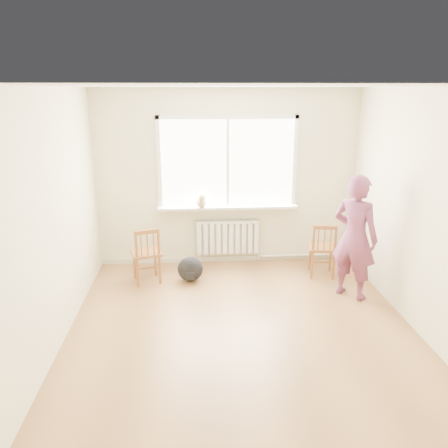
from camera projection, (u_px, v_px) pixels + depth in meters
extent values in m
plane|color=#9D6D40|center=(243.00, 334.00, 4.97)|extent=(4.50, 4.50, 0.00)
plane|color=white|center=(247.00, 86.00, 4.17)|extent=(4.50, 4.50, 0.00)
cube|color=beige|center=(227.00, 179.00, 6.71)|extent=(4.00, 0.01, 2.70)
cube|color=white|center=(228.00, 163.00, 6.62)|extent=(2.00, 0.02, 1.30)
cube|color=white|center=(228.00, 117.00, 6.40)|extent=(2.12, 0.05, 0.06)
cube|color=white|center=(159.00, 164.00, 6.53)|extent=(0.06, 0.05, 1.42)
cube|color=white|center=(295.00, 162.00, 6.67)|extent=(0.06, 0.05, 1.42)
cube|color=white|center=(228.00, 163.00, 6.60)|extent=(0.04, 0.05, 1.30)
cube|color=white|center=(228.00, 207.00, 6.73)|extent=(2.15, 0.22, 0.04)
cube|color=white|center=(227.00, 237.00, 6.94)|extent=(1.00, 0.02, 0.55)
cube|color=white|center=(228.00, 238.00, 6.89)|extent=(1.00, 0.10, 0.51)
cube|color=white|center=(228.00, 222.00, 6.81)|extent=(1.00, 0.12, 0.03)
cylinder|color=silver|center=(304.00, 255.00, 7.12)|extent=(1.40, 0.04, 0.04)
cube|color=beige|center=(227.00, 258.00, 7.08)|extent=(4.00, 0.03, 0.08)
cube|color=brown|center=(146.00, 253.00, 6.22)|extent=(0.50, 0.48, 0.04)
cylinder|color=brown|center=(156.00, 262.00, 6.48)|extent=(0.04, 0.04, 0.44)
cylinder|color=brown|center=(134.00, 264.00, 6.38)|extent=(0.04, 0.04, 0.44)
cylinder|color=brown|center=(160.00, 270.00, 6.20)|extent=(0.04, 0.04, 0.44)
cylinder|color=brown|center=(138.00, 272.00, 6.10)|extent=(0.04, 0.04, 0.44)
cylinder|color=brown|center=(159.00, 257.00, 6.14)|extent=(0.04, 0.04, 0.83)
cylinder|color=brown|center=(137.00, 260.00, 6.04)|extent=(0.04, 0.04, 0.83)
cube|color=brown|center=(147.00, 232.00, 5.97)|extent=(0.33, 0.12, 0.05)
cylinder|color=brown|center=(154.00, 243.00, 6.05)|extent=(0.02, 0.02, 0.33)
cylinder|color=brown|center=(147.00, 244.00, 6.03)|extent=(0.02, 0.02, 0.33)
cylinder|color=brown|center=(141.00, 245.00, 6.00)|extent=(0.02, 0.02, 0.33)
cube|color=brown|center=(322.00, 248.00, 6.43)|extent=(0.46, 0.45, 0.04)
cylinder|color=brown|center=(330.00, 258.00, 6.63)|extent=(0.03, 0.03, 0.44)
cylinder|color=brown|center=(310.00, 257.00, 6.66)|extent=(0.03, 0.03, 0.44)
cylinder|color=brown|center=(333.00, 266.00, 6.34)|extent=(0.03, 0.03, 0.44)
cylinder|color=brown|center=(312.00, 265.00, 6.37)|extent=(0.03, 0.03, 0.44)
cylinder|color=brown|center=(334.00, 253.00, 6.28)|extent=(0.04, 0.04, 0.82)
cylinder|color=brown|center=(313.00, 252.00, 6.31)|extent=(0.04, 0.04, 0.82)
cube|color=brown|center=(325.00, 228.00, 6.18)|extent=(0.33, 0.09, 0.05)
cylinder|color=brown|center=(331.00, 239.00, 6.22)|extent=(0.02, 0.02, 0.33)
cylinder|color=brown|center=(325.00, 239.00, 6.23)|extent=(0.02, 0.02, 0.33)
cylinder|color=brown|center=(318.00, 239.00, 6.24)|extent=(0.02, 0.02, 0.33)
imported|color=#B63C4A|center=(355.00, 237.00, 5.66)|extent=(0.71, 0.71, 1.66)
ellipsoid|color=#D1BA8E|center=(201.00, 202.00, 6.60)|extent=(0.18, 0.25, 0.17)
sphere|color=#D1BA8E|center=(202.00, 198.00, 6.47)|extent=(0.10, 0.10, 0.10)
cone|color=#D1BA8E|center=(200.00, 195.00, 6.45)|extent=(0.03, 0.03, 0.04)
cone|color=#D1BA8E|center=(204.00, 195.00, 6.46)|extent=(0.03, 0.03, 0.04)
cylinder|color=#D1BA8E|center=(200.00, 203.00, 6.73)|extent=(0.03, 0.16, 0.02)
cylinder|color=#D1BA8E|center=(200.00, 206.00, 6.53)|extent=(0.02, 0.02, 0.09)
cylinder|color=#D1BA8E|center=(204.00, 206.00, 6.54)|extent=(0.02, 0.02, 0.09)
ellipsoid|color=black|center=(190.00, 269.00, 6.30)|extent=(0.38, 0.29, 0.37)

